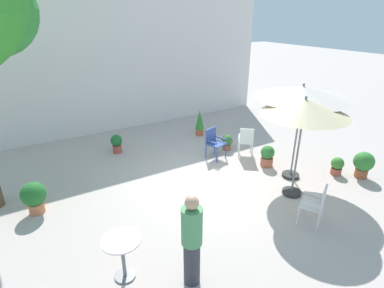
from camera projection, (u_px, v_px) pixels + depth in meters
The scene contains 16 objects.
ground_plane at pixel (203, 180), 7.80m from camera, with size 60.00×60.00×0.00m, color #BAABA3.
villa_facade at pixel (130, 60), 10.67m from camera, with size 10.79×0.30×4.88m, color silver.
patio_umbrella_0 at pixel (304, 108), 6.37m from camera, with size 1.87×1.87×2.38m.
patio_umbrella_1 at pixel (303, 93), 7.08m from camera, with size 2.25×2.25×2.47m.
cafe_table_0 at pixel (122, 251), 4.74m from camera, with size 0.62×0.62×0.76m.
patio_chair_0 at pixel (316, 203), 5.98m from camera, with size 0.59×0.59×0.87m.
patio_chair_1 at pixel (214, 141), 8.83m from camera, with size 0.57×0.56×0.89m.
patio_chair_2 at pixel (246, 140), 8.92m from camera, with size 0.62×0.63×0.91m.
potted_plant_0 at pixel (337, 166), 7.99m from camera, with size 0.33×0.33×0.48m.
potted_plant_1 at pixel (117, 143), 9.22m from camera, with size 0.35×0.35×0.57m.
potted_plant_2 at pixel (227, 142), 9.42m from camera, with size 0.34×0.35×0.49m.
potted_plant_3 at pixel (34, 196), 6.37m from camera, with size 0.52×0.52×0.72m.
potted_plant_4 at pixel (267, 156), 8.40m from camera, with size 0.38×0.38×0.61m.
potted_plant_5 at pixel (364, 163), 7.78m from camera, with size 0.50×0.50×0.71m.
potted_plant_6 at pixel (200, 122), 10.48m from camera, with size 0.31×0.31×0.92m.
standing_person at pixel (192, 240), 4.54m from camera, with size 0.45×0.45×1.61m.
Camera 1 is at (-3.69, -5.69, 3.96)m, focal length 28.27 mm.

